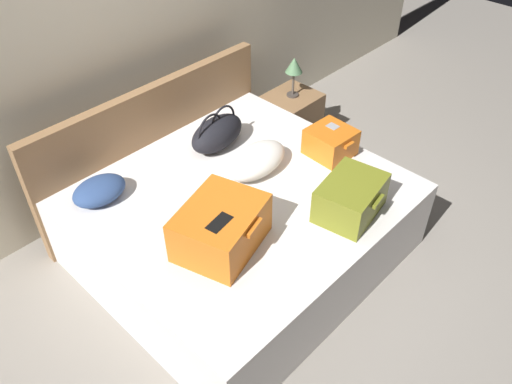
{
  "coord_description": "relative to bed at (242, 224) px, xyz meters",
  "views": [
    {
      "loc": [
        -1.8,
        -1.46,
        2.79
      ],
      "look_at": [
        0.0,
        0.27,
        0.65
      ],
      "focal_mm": 36.24,
      "sensor_mm": 36.0,
      "label": 1
    }
  ],
  "objects": [
    {
      "name": "nightstand",
      "position": [
        1.27,
        0.65,
        -0.02
      ],
      "size": [
        0.44,
        0.4,
        0.51
      ],
      "primitive_type": "cube",
      "color": "olive",
      "rests_on": "ground"
    },
    {
      "name": "hard_case_small",
      "position": [
        0.77,
        -0.14,
        0.38
      ],
      "size": [
        0.31,
        0.33,
        0.2
      ],
      "rotation": [
        0.0,
        0.0,
        -0.05
      ],
      "color": "#D16619",
      "rests_on": "bed"
    },
    {
      "name": "pillow_center_head",
      "position": [
        -0.67,
        0.63,
        0.35
      ],
      "size": [
        0.37,
        0.27,
        0.14
      ],
      "primitive_type": "ellipsoid",
      "rotation": [
        0.0,
        0.0,
        -0.03
      ],
      "color": "navy",
      "rests_on": "bed"
    },
    {
      "name": "headboard",
      "position": [
        0.0,
        0.94,
        0.22
      ],
      "size": [
        2.03,
        0.08,
        0.98
      ],
      "primitive_type": "cube",
      "color": "olive",
      "rests_on": "ground"
    },
    {
      "name": "hard_case_large",
      "position": [
        -0.4,
        -0.24,
        0.42
      ],
      "size": [
        0.62,
        0.54,
        0.28
      ],
      "rotation": [
        0.0,
        0.0,
        0.29
      ],
      "color": "#D16619",
      "rests_on": "bed"
    },
    {
      "name": "ground_plane",
      "position": [
        0.0,
        -0.4,
        -0.28
      ],
      "size": [
        12.0,
        12.0,
        0.0
      ],
      "primitive_type": "plane",
      "color": "gray"
    },
    {
      "name": "back_wall",
      "position": [
        0.0,
        1.25,
        1.02
      ],
      "size": [
        8.0,
        0.1,
        2.6
      ],
      "primitive_type": "cube",
      "color": "beige",
      "rests_on": "ground"
    },
    {
      "name": "duffel_bag",
      "position": [
        0.26,
        0.51,
        0.4
      ],
      "size": [
        0.5,
        0.3,
        0.31
      ],
      "rotation": [
        0.0,
        0.0,
        0.11
      ],
      "color": "black",
      "rests_on": "bed"
    },
    {
      "name": "table_lamp",
      "position": [
        1.27,
        0.65,
        0.5
      ],
      "size": [
        0.15,
        0.15,
        0.36
      ],
      "color": "#3F3833",
      "rests_on": "nightstand"
    },
    {
      "name": "hard_case_medium",
      "position": [
        0.35,
        -0.61,
        0.4
      ],
      "size": [
        0.49,
        0.39,
        0.24
      ],
      "rotation": [
        0.0,
        0.0,
        0.17
      ],
      "color": "olive",
      "rests_on": "bed"
    },
    {
      "name": "pillow_near_headboard",
      "position": [
        0.26,
        0.11,
        0.36
      ],
      "size": [
        0.52,
        0.33,
        0.17
      ],
      "primitive_type": "ellipsoid",
      "rotation": [
        0.0,
        0.0,
        0.07
      ],
      "color": "white",
      "rests_on": "bed"
    },
    {
      "name": "bed",
      "position": [
        0.0,
        0.0,
        0.0
      ],
      "size": [
        1.99,
        1.79,
        0.55
      ],
      "primitive_type": "cube",
      "color": "silver",
      "rests_on": "ground"
    }
  ]
}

